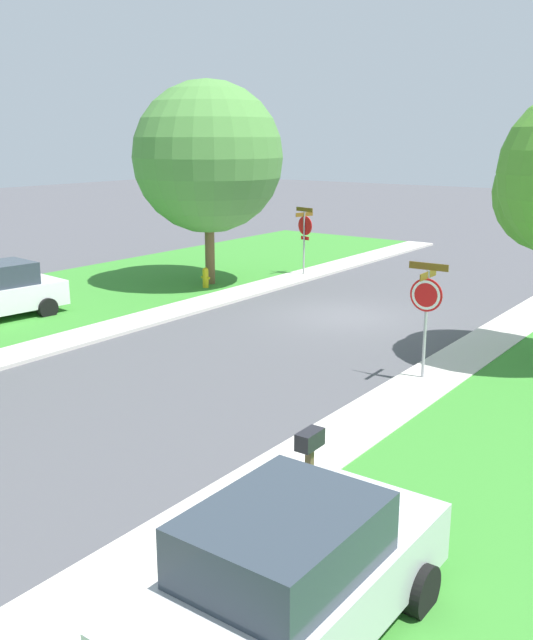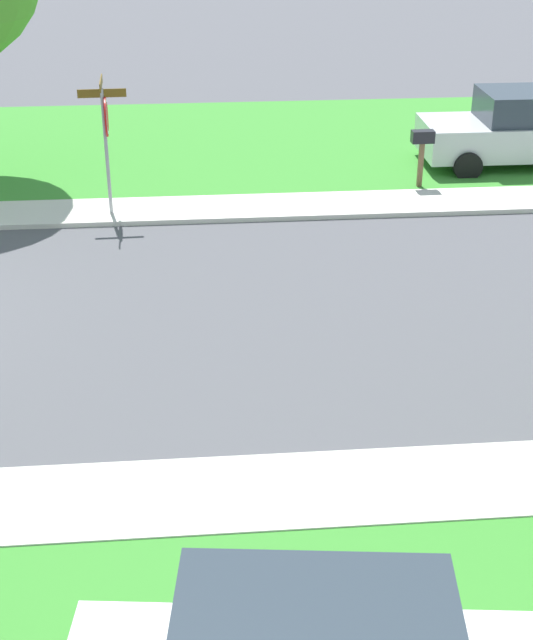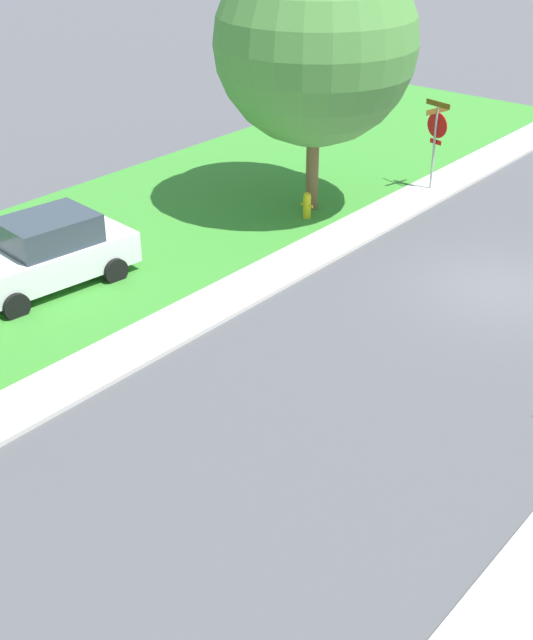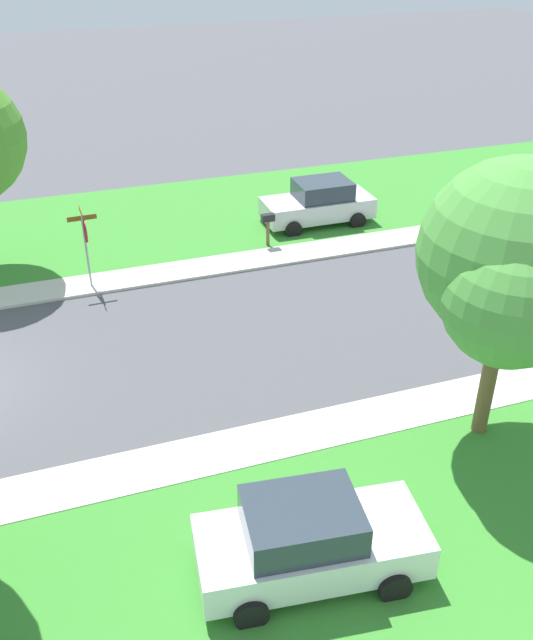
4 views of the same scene
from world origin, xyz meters
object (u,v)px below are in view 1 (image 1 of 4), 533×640
at_px(tree_sidewalk_near, 205,162).
at_px(mailbox, 310,450).
at_px(stop_sign_far_corner, 426,302).
at_px(fire_hydrant, 206,278).
at_px(stop_sign_near_corner, 305,230).
at_px(car_silver_across_road, 291,578).

height_order(tree_sidewalk_near, mailbox, tree_sidewalk_near).
relative_size(stop_sign_far_corner, fire_hydrant, 3.34).
relative_size(stop_sign_near_corner, tree_sidewalk_near, 0.37).
relative_size(stop_sign_near_corner, stop_sign_far_corner, 1.00).
bearing_deg(stop_sign_far_corner, stop_sign_near_corner, -44.73).
distance_m(stop_sign_near_corner, stop_sign_far_corner, 13.03).
height_order(stop_sign_far_corner, car_silver_across_road, stop_sign_far_corner).
distance_m(stop_sign_near_corner, fire_hydrant, 4.81).
height_order(tree_sidewalk_near, fire_hydrant, tree_sidewalk_near).
xyz_separation_m(stop_sign_near_corner, stop_sign_far_corner, (-9.26, 9.17, 0.01)).
bearing_deg(fire_hydrant, car_silver_across_road, 133.62).
distance_m(stop_sign_far_corner, fire_hydrant, 11.89).
height_order(stop_sign_far_corner, tree_sidewalk_near, tree_sidewalk_near).
bearing_deg(fire_hydrant, tree_sidewalk_near, -53.24).
distance_m(stop_sign_near_corner, mailbox, 18.85).
xyz_separation_m(car_silver_across_road, tree_sidewalk_near, (13.99, -14.87, 3.71)).
height_order(fire_hydrant, mailbox, mailbox).
bearing_deg(stop_sign_far_corner, fire_hydrant, -24.21).
bearing_deg(car_silver_across_road, fire_hydrant, -46.38).
height_order(stop_sign_far_corner, fire_hydrant, stop_sign_far_corner).
bearing_deg(mailbox, stop_sign_near_corner, -56.55).
relative_size(car_silver_across_road, tree_sidewalk_near, 0.57).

